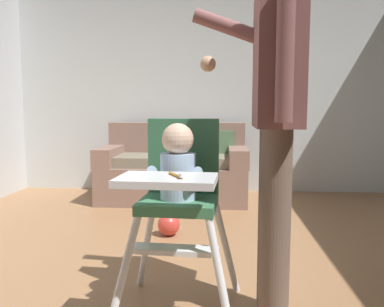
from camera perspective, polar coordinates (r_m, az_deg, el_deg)
The scene contains 7 objects.
ground at distance 2.44m, azimuth -0.32°, elevation -19.37°, with size 6.30×6.93×0.10m, color #9A6D47.
wall_far at distance 4.90m, azimuth 2.19°, elevation 10.11°, with size 5.50×0.06×2.66m, color silver.
couch at distance 4.45m, azimuth -2.49°, elevation -2.38°, with size 1.62×0.86×0.86m.
high_chair at distance 1.89m, azimuth -1.90°, elevation -4.10°, with size 0.64×0.75×0.97m.
adult_standing at distance 1.85m, azimuth 12.03°, elevation 5.37°, with size 0.51×0.50×1.73m.
toy_ball at distance 3.20m, azimuth -3.42°, elevation -10.32°, with size 0.18×0.18×0.18m, color #D13D33.
wall_clock at distance 4.97m, azimuth 11.43°, elevation 17.55°, with size 0.33×0.04×0.33m.
Camera 1 is at (0.17, -2.19, 1.01)m, focal length 36.53 mm.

